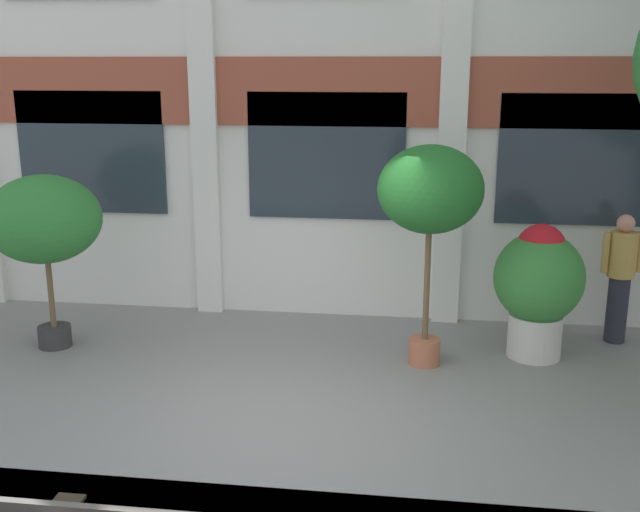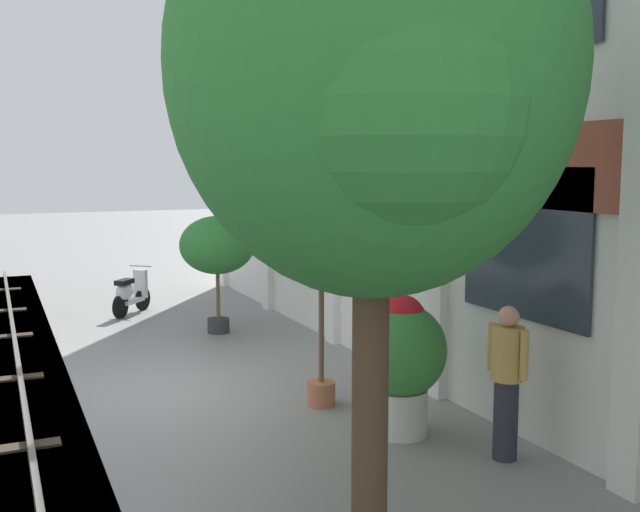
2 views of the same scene
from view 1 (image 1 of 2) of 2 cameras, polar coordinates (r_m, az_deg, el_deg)
The scene contains 6 objects.
ground_plane at distance 7.84m, azimuth -2.44°, elevation -11.82°, with size 80.00×80.00×0.00m, color gray.
apartment_facade at distance 10.37m, azimuth 0.68°, elevation 18.71°, with size 17.00×0.64×8.51m.
potted_plant_terracotta_small at distance 9.66m, azimuth -20.29°, elevation 2.47°, with size 1.38×1.38×2.18m.
potted_plant_stone_basin at distance 9.28m, azimuth 16.32°, elevation -1.90°, with size 1.07×1.07×1.65m.
potted_plant_tall_urn at distance 8.52m, azimuth 8.40°, elevation 4.65°, with size 1.20×1.20×2.60m.
resident_by_doorway at distance 10.14m, azimuth 21.93°, elevation -1.31°, with size 0.52×0.34×1.66m.
Camera 1 is at (1.25, -6.91, 3.49)m, focal length 42.00 mm.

